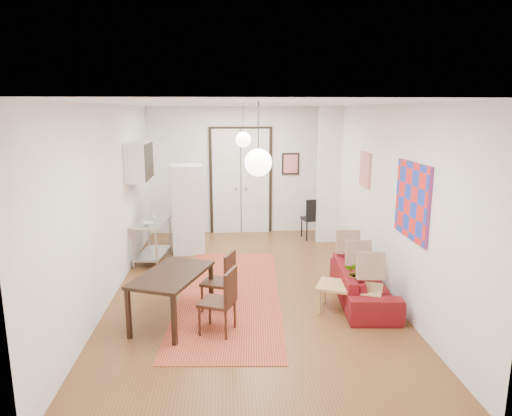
{
  "coord_description": "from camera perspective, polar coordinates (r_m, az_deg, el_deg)",
  "views": [
    {
      "loc": [
        -0.36,
        -6.93,
        2.8
      ],
      "look_at": [
        0.13,
        0.3,
        1.25
      ],
      "focal_mm": 32.0,
      "sensor_mm": 36.0,
      "label": 1
    }
  ],
  "objects": [
    {
      "name": "floor",
      "position": [
        7.49,
        -0.88,
        -9.9
      ],
      "size": [
        7.0,
        7.0,
        0.0
      ],
      "primitive_type": "plane",
      "color": "brown",
      "rests_on": "ground"
    },
    {
      "name": "ceiling",
      "position": [
        6.94,
        -0.95,
        12.88
      ],
      "size": [
        4.2,
        7.0,
        0.02
      ],
      "primitive_type": "cube",
      "color": "white",
      "rests_on": "wall_back"
    },
    {
      "name": "wall_back",
      "position": [
        10.53,
        -1.93,
        4.7
      ],
      "size": [
        4.2,
        0.02,
        2.9
      ],
      "primitive_type": "cube",
      "color": "white",
      "rests_on": "floor"
    },
    {
      "name": "wall_front",
      "position": [
        3.71,
        2.0,
        -9.34
      ],
      "size": [
        4.2,
        0.02,
        2.9
      ],
      "primitive_type": "cube",
      "color": "white",
      "rests_on": "floor"
    },
    {
      "name": "wall_left",
      "position": [
        7.27,
        -17.67,
        0.79
      ],
      "size": [
        0.02,
        7.0,
        2.9
      ],
      "primitive_type": "cube",
      "color": "white",
      "rests_on": "floor"
    },
    {
      "name": "wall_right",
      "position": [
        7.48,
        15.37,
        1.23
      ],
      "size": [
        0.02,
        7.0,
        2.9
      ],
      "primitive_type": "cube",
      "color": "white",
      "rests_on": "floor"
    },
    {
      "name": "double_doors",
      "position": [
        10.52,
        -1.91,
        3.31
      ],
      "size": [
        1.44,
        0.06,
        2.5
      ],
      "primitive_type": "cube",
      "color": "white",
      "rests_on": "wall_back"
    },
    {
      "name": "stub_partition",
      "position": [
        9.83,
        9.14,
        4.02
      ],
      "size": [
        0.5,
        0.1,
        2.9
      ],
      "primitive_type": "cube",
      "color": "white",
      "rests_on": "floor"
    },
    {
      "name": "wall_cabinet",
      "position": [
        8.62,
        -14.38,
        5.7
      ],
      "size": [
        0.35,
        1.0,
        0.7
      ],
      "primitive_type": "cube",
      "color": "white",
      "rests_on": "wall_left"
    },
    {
      "name": "painting_popart",
      "position": [
        6.29,
        18.96,
        0.86
      ],
      "size": [
        0.05,
        1.0,
        1.0
      ],
      "primitive_type": "cube",
      "color": "red",
      "rests_on": "wall_right"
    },
    {
      "name": "painting_abstract",
      "position": [
        8.17,
        13.51,
        4.7
      ],
      "size": [
        0.05,
        0.5,
        0.6
      ],
      "primitive_type": "cube",
      "color": "beige",
      "rests_on": "wall_right"
    },
    {
      "name": "poster_back",
      "position": [
        10.58,
        4.34,
        5.53
      ],
      "size": [
        0.4,
        0.03,
        0.5
      ],
      "primitive_type": "cube",
      "color": "red",
      "rests_on": "wall_back"
    },
    {
      "name": "print_left",
      "position": [
        9.13,
        -14.77,
        6.33
      ],
      "size": [
        0.03,
        0.44,
        0.54
      ],
      "primitive_type": "cube",
      "color": "#975E3F",
      "rests_on": "wall_left"
    },
    {
      "name": "pendant_back",
      "position": [
        8.96,
        -1.62,
        8.55
      ],
      "size": [
        0.3,
        0.3,
        0.8
      ],
      "color": "white",
      "rests_on": "ceiling"
    },
    {
      "name": "pendant_front",
      "position": [
        4.98,
        0.28,
        5.71
      ],
      "size": [
        0.3,
        0.3,
        0.8
      ],
      "color": "white",
      "rests_on": "ceiling"
    },
    {
      "name": "kilim_rug",
      "position": [
        7.21,
        -3.31,
        -10.77
      ],
      "size": [
        1.77,
        4.15,
        0.01
      ],
      "primitive_type": "cube",
      "rotation": [
        0.0,
        0.0,
        -0.06
      ],
      "color": "#B34B2C",
      "rests_on": "floor"
    },
    {
      "name": "sofa",
      "position": [
        7.1,
        13.26,
        -9.16
      ],
      "size": [
        1.9,
        0.87,
        0.54
      ],
      "primitive_type": "imported",
      "rotation": [
        0.0,
        0.0,
        1.49
      ],
      "color": "maroon",
      "rests_on": "floor"
    },
    {
      "name": "coffee_table",
      "position": [
        6.64,
        11.6,
        -9.93
      ],
      "size": [
        1.01,
        0.8,
        0.39
      ],
      "rotation": [
        0.0,
        0.0,
        -0.4
      ],
      "color": "tan",
      "rests_on": "floor"
    },
    {
      "name": "potted_plant",
      "position": [
        6.58,
        12.54,
        -7.91
      ],
      "size": [
        0.43,
        0.41,
        0.38
      ],
      "primitive_type": "imported",
      "rotation": [
        0.0,
        0.0,
        -0.4
      ],
      "color": "#38602B",
      "rests_on": "coffee_table"
    },
    {
      "name": "kitchen_counter",
      "position": [
        8.81,
        -12.87,
        -3.48
      ],
      "size": [
        0.65,
        1.08,
        0.78
      ],
      "rotation": [
        0.0,
        0.0,
        -0.14
      ],
      "color": "#B2B4B7",
      "rests_on": "floor"
    },
    {
      "name": "bowl",
      "position": [
        8.44,
        -13.28,
        -1.92
      ],
      "size": [
        0.22,
        0.22,
        0.05
      ],
      "primitive_type": "imported",
      "rotation": [
        0.0,
        0.0,
        -0.25
      ],
      "color": "beige",
      "rests_on": "kitchen_counter"
    },
    {
      "name": "soap_bottle",
      "position": [
        8.96,
        -12.74,
        -0.71
      ],
      "size": [
        0.09,
        0.09,
        0.16
      ],
      "primitive_type": "imported",
      "rotation": [
        0.0,
        0.0,
        -0.25
      ],
      "color": "#5299B1",
      "rests_on": "kitchen_counter"
    },
    {
      "name": "fridge",
      "position": [
        9.21,
        -8.61,
        -0.1
      ],
      "size": [
        0.7,
        0.7,
        1.76
      ],
      "primitive_type": "cube",
      "rotation": [
        0.0,
        0.0,
        0.14
      ],
      "color": "silver",
      "rests_on": "floor"
    },
    {
      "name": "dining_table",
      "position": [
        6.23,
        -10.45,
        -8.65
      ],
      "size": [
        1.12,
        1.43,
        0.69
      ],
      "rotation": [
        0.0,
        0.0,
        -0.36
      ],
      "color": "black",
      "rests_on": "floor"
    },
    {
      "name": "dining_chair_near",
      "position": [
        6.64,
        -4.79,
        -8.29
      ],
      "size": [
        0.53,
        0.64,
        0.86
      ],
      "rotation": [
        0.0,
        0.0,
        -1.94
      ],
      "color": "#371E11",
      "rests_on": "floor"
    },
    {
      "name": "dining_chair_far",
      "position": [
        5.99,
        -4.88,
        -10.62
      ],
      "size": [
        0.53,
        0.64,
        0.86
      ],
      "rotation": [
        0.0,
        0.0,
        -1.94
      ],
      "color": "#371E11",
      "rests_on": "floor"
    },
    {
      "name": "black_side_chair",
      "position": [
        10.27,
        6.95,
        -0.75
      ],
      "size": [
        0.48,
        0.48,
        0.92
      ],
      "rotation": [
        0.0,
        0.0,
        3.29
      ],
      "color": "black",
      "rests_on": "floor"
    }
  ]
}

